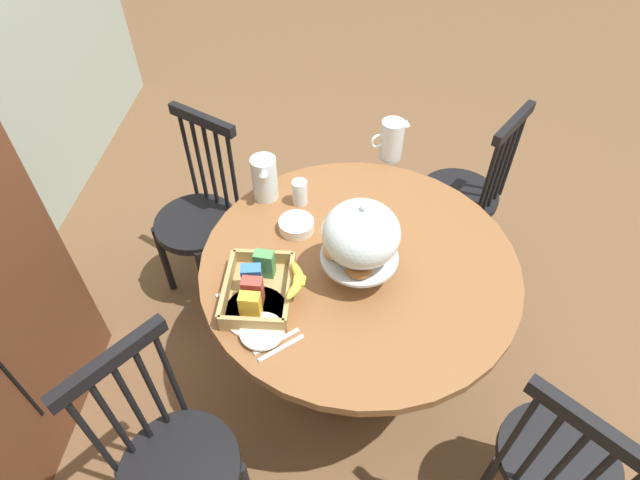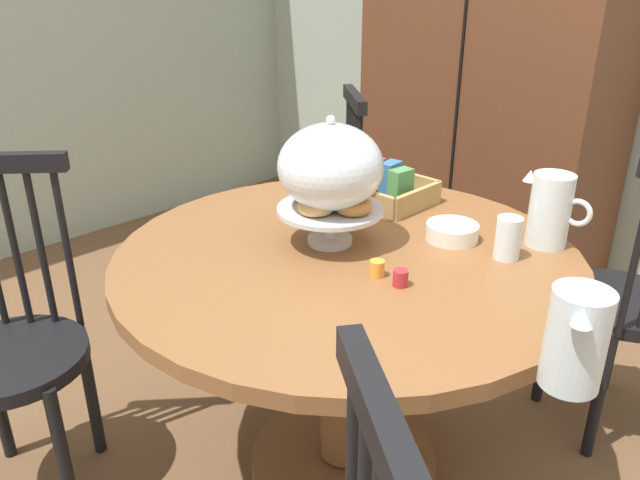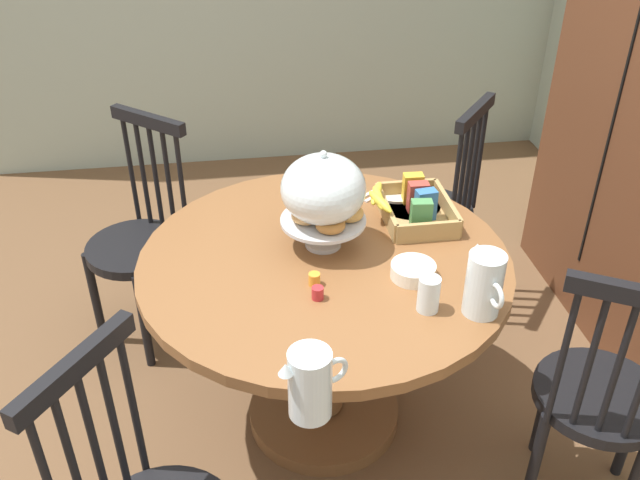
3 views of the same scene
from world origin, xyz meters
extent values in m
plane|color=brown|center=(0.00, 0.00, 0.00)|extent=(10.00, 10.00, 0.00)
cube|color=black|center=(-0.59, 1.22, 1.04)|extent=(0.01, 0.01, 1.52)
cylinder|color=brown|center=(-0.12, 0.02, 0.72)|extent=(1.21, 1.21, 0.04)
cylinder|color=brown|center=(-0.12, 0.02, 0.39)|extent=(0.14, 0.14, 0.63)
cylinder|color=brown|center=(-0.12, 0.02, 0.03)|extent=(0.56, 0.56, 0.06)
cylinder|color=black|center=(0.59, -0.68, 0.69)|extent=(0.02, 0.02, 0.48)
cylinder|color=black|center=(0.53, -0.64, 0.69)|extent=(0.02, 0.02, 0.48)
cylinder|color=black|center=(0.47, -0.60, 0.69)|extent=(0.02, 0.02, 0.48)
cylinder|color=black|center=(0.42, -0.56, 0.69)|extent=(0.02, 0.02, 0.48)
cube|color=black|center=(0.53, -0.64, 0.95)|extent=(0.32, 0.24, 0.05)
cylinder|color=black|center=(0.34, 0.80, 0.45)|extent=(0.40, 0.40, 0.04)
cylinder|color=black|center=(0.28, 0.99, 0.23)|extent=(0.04, 0.04, 0.45)
cylinder|color=black|center=(0.14, 0.75, 0.23)|extent=(0.04, 0.04, 0.45)
cylinder|color=black|center=(0.39, 0.61, 0.23)|extent=(0.04, 0.04, 0.45)
cylinder|color=black|center=(0.47, 0.72, 0.69)|extent=(0.02, 0.02, 0.48)
cylinder|color=black|center=(0.44, 0.66, 0.69)|extent=(0.02, 0.02, 0.48)
cylinder|color=black|center=(0.40, 0.60, 0.69)|extent=(0.02, 0.02, 0.48)
cube|color=black|center=(0.47, 0.72, 0.95)|extent=(0.21, 0.33, 0.05)
cylinder|color=black|center=(-0.82, 0.58, 0.45)|extent=(0.40, 0.40, 0.04)
cylinder|color=black|center=(-1.02, 0.56, 0.23)|extent=(0.04, 0.04, 0.45)
cylinder|color=black|center=(-0.80, 0.39, 0.23)|extent=(0.04, 0.04, 0.45)
cylinder|color=black|center=(-0.84, 0.78, 0.23)|extent=(0.04, 0.04, 0.45)
cylinder|color=black|center=(-0.62, 0.60, 0.23)|extent=(0.04, 0.04, 0.45)
cylinder|color=black|center=(-0.83, 0.80, 0.69)|extent=(0.02, 0.02, 0.48)
cylinder|color=black|center=(-0.77, 0.75, 0.69)|extent=(0.02, 0.02, 0.48)
cylinder|color=black|center=(-0.72, 0.71, 0.69)|extent=(0.02, 0.02, 0.48)
cylinder|color=black|center=(-0.67, 0.66, 0.69)|extent=(0.02, 0.02, 0.48)
cylinder|color=black|center=(-0.61, 0.62, 0.69)|extent=(0.02, 0.02, 0.48)
cube|color=black|center=(-0.72, 0.71, 0.95)|extent=(0.30, 0.25, 0.05)
cylinder|color=black|center=(-0.71, -0.67, 0.45)|extent=(0.40, 0.40, 0.04)
cylinder|color=black|center=(-0.70, -0.87, 0.23)|extent=(0.04, 0.04, 0.45)
cylinder|color=black|center=(-0.51, -0.65, 0.23)|extent=(0.04, 0.04, 0.45)
cylinder|color=black|center=(-0.91, -0.68, 0.23)|extent=(0.04, 0.04, 0.45)
cylinder|color=black|center=(-0.72, -0.47, 0.23)|extent=(0.04, 0.04, 0.45)
cylinder|color=black|center=(-0.92, -0.67, 0.69)|extent=(0.02, 0.02, 0.48)
cylinder|color=black|center=(-0.88, -0.62, 0.69)|extent=(0.02, 0.02, 0.48)
cylinder|color=black|center=(-0.83, -0.56, 0.69)|extent=(0.02, 0.02, 0.48)
cylinder|color=black|center=(-0.79, -0.51, 0.69)|extent=(0.02, 0.02, 0.48)
cylinder|color=black|center=(-0.74, -0.46, 0.69)|extent=(0.02, 0.02, 0.48)
cube|color=black|center=(-0.83, -0.56, 0.95)|extent=(0.26, 0.30, 0.05)
cylinder|color=silver|center=(-0.19, 0.02, 0.75)|extent=(0.12, 0.12, 0.02)
cylinder|color=silver|center=(-0.19, 0.02, 0.79)|extent=(0.03, 0.03, 0.09)
cylinder|color=silver|center=(-0.19, 0.02, 0.84)|extent=(0.28, 0.28, 0.01)
torus|color=#B27033|center=(-0.12, 0.03, 0.86)|extent=(0.10, 0.10, 0.03)
torus|color=#D19347|center=(-0.18, 0.10, 0.86)|extent=(0.10, 0.10, 0.03)
torus|color=#935628|center=(-0.26, 0.02, 0.86)|extent=(0.10, 0.10, 0.03)
torus|color=tan|center=(-0.18, -0.04, 0.86)|extent=(0.10, 0.10, 0.03)
ellipsoid|color=silver|center=(-0.19, 0.02, 0.95)|extent=(0.27, 0.27, 0.22)
sphere|color=silver|center=(-0.19, 0.02, 1.07)|extent=(0.02, 0.02, 0.02)
cylinder|color=silver|center=(0.54, -0.12, 0.83)|extent=(0.11, 0.11, 0.19)
cylinder|color=orange|center=(0.54, -0.12, 0.81)|extent=(0.09, 0.09, 0.13)
cone|color=silver|center=(0.56, -0.18, 0.91)|extent=(0.05, 0.05, 0.03)
torus|color=silver|center=(0.51, -0.06, 0.84)|extent=(0.04, 0.07, 0.07)
cylinder|color=silver|center=(0.23, 0.42, 0.84)|extent=(0.11, 0.11, 0.19)
cylinder|color=white|center=(0.23, 0.42, 0.81)|extent=(0.09, 0.09, 0.13)
cone|color=silver|center=(0.16, 0.41, 0.92)|extent=(0.04, 0.04, 0.03)
torus|color=silver|center=(0.30, 0.43, 0.85)|extent=(0.08, 0.02, 0.07)
cube|color=tan|center=(-0.31, 0.37, 0.75)|extent=(0.30, 0.22, 0.01)
cube|color=tan|center=(-0.31, 0.26, 0.78)|extent=(0.30, 0.02, 0.07)
cube|color=tan|center=(-0.31, 0.48, 0.78)|extent=(0.30, 0.02, 0.07)
cube|color=tan|center=(-0.46, 0.37, 0.78)|extent=(0.02, 0.22, 0.07)
cube|color=tan|center=(-0.16, 0.37, 0.78)|extent=(0.02, 0.22, 0.07)
cube|color=gold|center=(-0.41, 0.38, 0.81)|extent=(0.05, 0.07, 0.11)
cube|color=#B23D33|center=(-0.34, 0.38, 0.81)|extent=(0.05, 0.07, 0.11)
cube|color=#336BAD|center=(-0.28, 0.39, 0.81)|extent=(0.05, 0.07, 0.11)
cube|color=#47894C|center=(-0.22, 0.36, 0.81)|extent=(0.05, 0.07, 0.11)
ellipsoid|color=yellow|center=(-0.34, 0.23, 0.84)|extent=(0.14, 0.08, 0.05)
ellipsoid|color=yellow|center=(-0.31, 0.23, 0.84)|extent=(0.13, 0.03, 0.05)
ellipsoid|color=yellow|center=(-0.28, 0.23, 0.84)|extent=(0.14, 0.08, 0.05)
cylinder|color=white|center=(-0.39, 0.37, 0.75)|extent=(0.22, 0.22, 0.01)
cylinder|color=white|center=(-0.47, 0.34, 0.76)|extent=(0.15, 0.15, 0.01)
cylinder|color=white|center=(0.03, 0.27, 0.76)|extent=(0.14, 0.14, 0.04)
cylinder|color=silver|center=(0.20, 0.27, 0.80)|extent=(0.06, 0.06, 0.11)
cylinder|color=#B7282D|center=(0.10, -0.04, 0.76)|extent=(0.04, 0.04, 0.04)
cylinder|color=orange|center=(0.03, -0.04, 0.76)|extent=(0.04, 0.04, 0.04)
cube|color=silver|center=(-0.50, 0.29, 0.74)|extent=(0.11, 0.14, 0.01)
cube|color=silver|center=(-0.52, 0.27, 0.74)|extent=(0.11, 0.14, 0.01)
cube|color=silver|center=(-0.27, 0.45, 0.74)|extent=(0.11, 0.14, 0.01)
camera|label=1|loc=(-1.42, 0.09, 2.19)|focal=28.88mm
camera|label=2|loc=(0.87, -1.08, 1.43)|focal=35.14mm
camera|label=3|loc=(1.70, -0.27, 1.99)|focal=38.64mm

